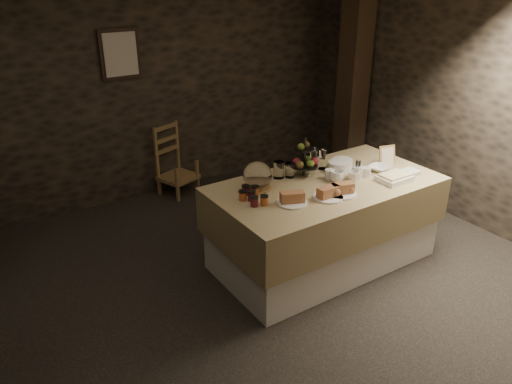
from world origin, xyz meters
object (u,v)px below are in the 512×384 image
chair (175,163)px  timber_column (353,80)px  fruit_stand (305,161)px  buffet_table (324,217)px

chair → timber_column: 2.50m
timber_column → fruit_stand: bearing=-144.6°
fruit_stand → timber_column: bearing=35.4°
buffet_table → fruit_stand: size_ratio=5.66×
chair → fruit_stand: 2.14m
timber_column → buffet_table: bearing=-138.6°
buffet_table → fruit_stand: fruit_stand is taller
chair → fruit_stand: bearing=-96.8°
chair → fruit_stand: (0.44, -2.01, 0.59)m
buffet_table → timber_column: timber_column is taller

